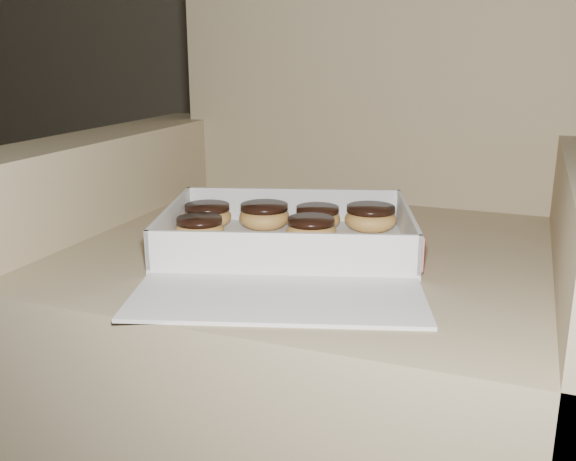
% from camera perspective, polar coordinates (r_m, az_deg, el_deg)
% --- Properties ---
extents(armchair, '(0.98, 0.83, 1.02)m').
position_cam_1_polar(armchair, '(1.16, 3.55, -6.44)').
color(armchair, '#968660').
rests_on(armchair, floor).
extents(bakery_box, '(0.49, 0.53, 0.06)m').
position_cam_1_polar(bakery_box, '(0.97, 0.04, -1.49)').
color(bakery_box, white).
rests_on(bakery_box, armchair).
extents(donut_a, '(0.08, 0.08, 0.04)m').
position_cam_1_polar(donut_a, '(1.08, 2.63, 1.21)').
color(donut_a, '#DD984D').
rests_on(donut_a, bakery_box).
extents(donut_b, '(0.09, 0.09, 0.04)m').
position_cam_1_polar(donut_b, '(1.08, -2.11, 1.34)').
color(donut_b, '#DD984D').
rests_on(donut_b, bakery_box).
extents(donut_c, '(0.08, 0.08, 0.04)m').
position_cam_1_polar(donut_c, '(1.01, 2.06, 0.10)').
color(donut_c, '#DD984D').
rests_on(donut_c, bakery_box).
extents(donut_d, '(0.08, 0.08, 0.04)m').
position_cam_1_polar(donut_d, '(1.10, -7.16, 1.37)').
color(donut_d, '#DD984D').
rests_on(donut_d, bakery_box).
extents(donut_e, '(0.09, 0.09, 0.04)m').
position_cam_1_polar(donut_e, '(1.08, 7.34, 1.15)').
color(donut_e, '#DD984D').
rests_on(donut_e, bakery_box).
extents(donut_f, '(0.08, 0.08, 0.04)m').
position_cam_1_polar(donut_f, '(1.02, -7.85, 0.19)').
color(donut_f, '#DD984D').
rests_on(donut_f, bakery_box).
extents(crumb_a, '(0.01, 0.01, 0.00)m').
position_cam_1_polar(crumb_a, '(0.93, -6.15, -2.53)').
color(crumb_a, black).
rests_on(crumb_a, bakery_box).
extents(crumb_b, '(0.01, 0.01, 0.00)m').
position_cam_1_polar(crumb_b, '(1.01, -6.10, -1.07)').
color(crumb_b, black).
rests_on(crumb_b, bakery_box).
extents(crumb_c, '(0.01, 0.01, 0.00)m').
position_cam_1_polar(crumb_c, '(1.00, 3.29, -1.27)').
color(crumb_c, black).
rests_on(crumb_c, bakery_box).
extents(crumb_d, '(0.01, 0.01, 0.00)m').
position_cam_1_polar(crumb_d, '(0.92, -9.26, -2.87)').
color(crumb_d, black).
rests_on(crumb_d, bakery_box).
extents(crumb_e, '(0.01, 0.01, 0.00)m').
position_cam_1_polar(crumb_e, '(0.94, -2.79, -2.34)').
color(crumb_e, black).
rests_on(crumb_e, bakery_box).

